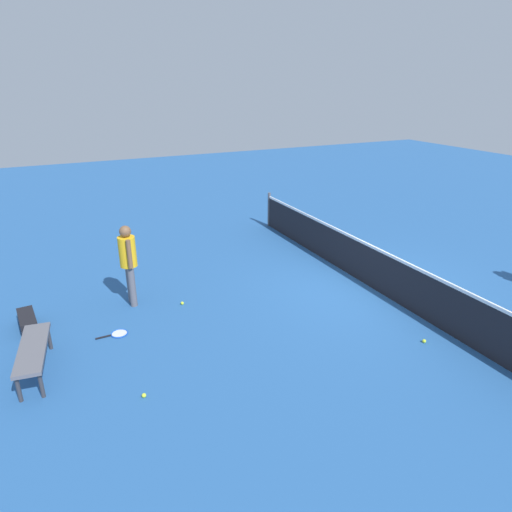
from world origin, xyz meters
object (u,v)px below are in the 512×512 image
at_px(tennis_ball_by_net, 182,303).
at_px(equipment_bag, 27,321).
at_px(player_near_side, 128,259).
at_px(tennis_racket_near_player, 118,334).
at_px(courtside_bench, 33,350).
at_px(tennis_ball_midcourt, 144,395).
at_px(tennis_ball_near_player, 424,341).

height_order(tennis_ball_by_net, equipment_bag, equipment_bag).
relative_size(player_near_side, equipment_bag, 2.06).
distance_m(tennis_racket_near_player, tennis_ball_by_net, 1.54).
relative_size(tennis_ball_by_net, equipment_bag, 0.08).
distance_m(player_near_side, courtside_bench, 2.61).
distance_m(player_near_side, tennis_racket_near_player, 1.58).
relative_size(tennis_racket_near_player, tennis_ball_midcourt, 8.89).
bearing_deg(equipment_bag, courtside_bench, 4.38).
relative_size(tennis_ball_midcourt, courtside_bench, 0.04).
xyz_separation_m(player_near_side, tennis_racket_near_player, (1.12, -0.50, -1.00)).
bearing_deg(tennis_ball_by_net, tennis_ball_midcourt, -27.84).
bearing_deg(tennis_racket_near_player, courtside_bench, -65.19).
height_order(player_near_side, tennis_racket_near_player, player_near_side).
relative_size(tennis_ball_near_player, courtside_bench, 0.04).
bearing_deg(courtside_bench, tennis_ball_near_player, 72.11).
bearing_deg(equipment_bag, player_near_side, 94.20).
relative_size(tennis_racket_near_player, equipment_bag, 0.71).
height_order(player_near_side, tennis_ball_near_player, player_near_side).
bearing_deg(tennis_ball_by_net, equipment_bag, -96.97).
bearing_deg(player_near_side, tennis_racket_near_player, -24.09).
height_order(tennis_racket_near_player, tennis_ball_by_net, tennis_ball_by_net).
height_order(tennis_ball_by_net, courtside_bench, courtside_bench).
distance_m(tennis_ball_midcourt, courtside_bench, 1.97).
bearing_deg(tennis_racket_near_player, tennis_ball_by_net, 113.69).
distance_m(player_near_side, tennis_ball_midcourt, 3.26).
relative_size(player_near_side, tennis_ball_midcourt, 25.76).
relative_size(tennis_ball_by_net, courtside_bench, 0.04).
bearing_deg(courtside_bench, player_near_side, 133.23).
bearing_deg(courtside_bench, tennis_racket_near_player, 114.81).
xyz_separation_m(tennis_racket_near_player, tennis_ball_by_net, (-0.62, 1.41, 0.02)).
bearing_deg(tennis_ball_near_player, equipment_bag, -119.61).
relative_size(tennis_racket_near_player, tennis_ball_near_player, 8.89).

